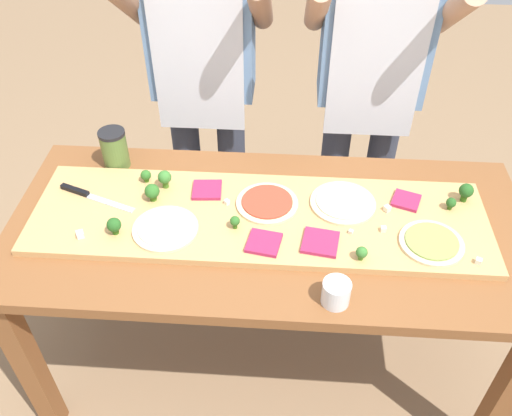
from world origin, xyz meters
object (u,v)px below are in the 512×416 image
Objects in this scene: prep_table at (268,247)px; pizza_slice_far_left at (406,200)px; cheese_crumble_e at (387,208)px; flour_cup at (336,294)px; pizza_whole_white_garlic at (165,228)px; broccoli_floret_back_mid at (466,191)px; chefs_knife at (87,194)px; cook_right at (371,75)px; pizza_slice_near_right at (320,242)px; broccoli_floret_back_right at (114,225)px; broccoli_floret_front_mid at (165,178)px; pizza_whole_tomato_red at (267,203)px; pizza_whole_cheese_artichoke at (343,202)px; cook_left at (203,69)px; broccoli_floret_front_left at (235,221)px; pizza_whole_pesto_green at (432,242)px; sauce_jar at (115,149)px; broccoli_floret_back_left at (362,253)px; pizza_slice_far_right at (207,190)px; cheese_crumble_c at (351,232)px; cheese_crumble_f at (383,229)px; cheese_crumble_b at (227,202)px; broccoli_floret_center_right at (152,192)px; broccoli_floret_center_left at (146,175)px; broccoli_floret_front_right at (451,203)px; pizza_slice_near_left at (264,243)px; cheese_crumble_a at (80,234)px; cheese_crumble_d at (479,261)px.

prep_table is 19.75× the size of pizza_slice_far_left.
flour_cup is (-0.18, -0.37, -0.00)m from cheese_crumble_e.
broccoli_floret_back_mid is (0.97, 0.21, 0.03)m from pizza_whole_white_garlic.
pizza_whole_white_garlic is at bearing -26.05° from chefs_knife.
pizza_slice_far_left is 0.57m from cook_right.
broccoli_floret_back_right is (-0.64, 0.00, 0.03)m from pizza_slice_near_right.
broccoli_floret_front_mid is at bearing 174.52° from cheese_crumble_e.
pizza_whole_cheese_artichoke is (0.25, 0.02, -0.00)m from pizza_whole_tomato_red.
broccoli_floret_front_left is at bearing -74.82° from cook_left.
broccoli_floret_front_mid is 0.26m from broccoli_floret_back_right.
sauce_jar reaches higher than pizza_whole_pesto_green.
broccoli_floret_back_left is (-0.22, -0.08, 0.02)m from pizza_whole_pesto_green.
broccoli_floret_back_left reaches higher than pizza_slice_far_right.
cheese_crumble_e reaches higher than pizza_slice_near_right.
pizza_whole_tomato_red is at bearing 156.29° from cheese_crumble_c.
broccoli_floret_back_mid is 0.46m from broccoli_floret_back_left.
cheese_crumble_b is at bearing 169.44° from cheese_crumble_f.
pizza_whole_cheese_artichoke is 2.52× the size of pizza_slice_far_left.
broccoli_floret_front_mid is at bearing 67.51° from broccoli_floret_center_right.
flour_cup is (0.64, -0.46, -0.02)m from broccoli_floret_center_left.
cheese_crumble_b is at bearing -178.05° from broccoli_floret_front_right.
pizza_whole_tomato_red and pizza_whole_white_garlic have the same top height.
broccoli_floret_front_right is 0.96× the size of broccoli_floret_back_left.
broccoli_floret_center_left is 0.18m from sauce_jar.
pizza_whole_cheese_artichoke is 0.80m from cook_left.
pizza_slice_near_left is 0.57m from cheese_crumble_a.
pizza_slice_far_right is (0.40, 0.05, 0.00)m from chefs_knife.
broccoli_floret_front_left reaches higher than chefs_knife.
broccoli_floret_front_mid is 0.74m from cheese_crumble_f.
cook_right reaches higher than pizza_slice_far_left.
pizza_slice_near_left is at bearing -2.06° from broccoli_floret_back_right.
cook_left is at bearing 139.02° from cheese_crumble_e.
pizza_slice_far_right is 5.98× the size of cheese_crumble_f.
chefs_knife is 0.21m from broccoli_floret_center_left.
cheese_crumble_c is at bearing -157.56° from broccoli_floret_front_right.
flour_cup is at bearing -36.81° from sauce_jar.
pizza_slice_far_left is 0.94m from cook_left.
broccoli_floret_center_right is 3.99× the size of cheese_crumble_b.
pizza_whole_cheese_artichoke is 0.37m from broccoli_floret_front_left.
pizza_whole_pesto_green is 11.37× the size of cheese_crumble_d.
pizza_whole_tomato_red is 0.67m from cook_left.
broccoli_floret_back_mid is 0.46× the size of sauce_jar.
sauce_jar reaches higher than cheese_crumble_f.
cheese_crumble_e is (1.00, -0.01, 0.00)m from chefs_knife.
broccoli_floret_front_mid is 0.72m from flour_cup.
cook_right is at bearing 64.33° from pizza_slice_near_left.
cook_left is at bearing 144.08° from pizza_slice_far_left.
cheese_crumble_c is (-0.19, -0.16, 0.00)m from pizza_slice_far_left.
pizza_whole_tomato_red is 2.39× the size of pizza_slice_far_left.
broccoli_floret_back_left is (0.29, -0.04, 0.02)m from pizza_slice_near_left.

